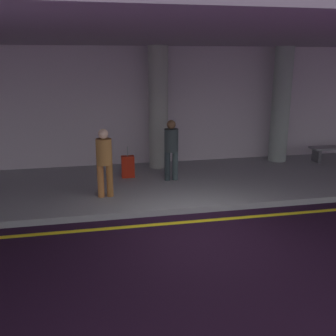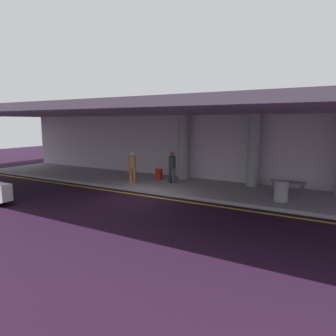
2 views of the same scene
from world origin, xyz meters
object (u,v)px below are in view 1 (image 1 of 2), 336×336
support_column_far_left (158,108)px  suitcase_upright_primary (128,167)px  support_column_left_mid (281,105)px  bench_metal (334,150)px  traveler_with_luggage (104,158)px  person_waiting_for_ride (171,146)px

support_column_far_left → suitcase_upright_primary: 2.08m
support_column_left_mid → bench_metal: 2.37m
support_column_left_mid → traveler_with_luggage: size_ratio=2.17×
traveler_with_luggage → bench_metal: size_ratio=1.05×
traveler_with_luggage → suitcase_upright_primary: size_ratio=1.87×
support_column_left_mid → person_waiting_for_ride: 4.27m
support_column_left_mid → suitcase_upright_primary: support_column_left_mid is taller
person_waiting_for_ride → bench_metal: size_ratio=1.05×
traveler_with_luggage → bench_metal: (7.58, 2.04, -0.61)m
support_column_far_left → bench_metal: bearing=-4.3°
support_column_far_left → support_column_left_mid: size_ratio=1.00×
traveler_with_luggage → bench_metal: bearing=-137.2°
support_column_far_left → suitcase_upright_primary: support_column_far_left is taller
person_waiting_for_ride → bench_metal: 5.84m
bench_metal → support_column_far_left: bearing=175.7°
traveler_with_luggage → suitcase_upright_primary: 1.81m
bench_metal → person_waiting_for_ride: bearing=-169.9°
suitcase_upright_primary → bench_metal: (6.87, 0.51, 0.04)m
support_column_far_left → traveler_with_luggage: size_ratio=2.17×
bench_metal → suitcase_upright_primary: bearing=-175.7°
suitcase_upright_primary → bench_metal: suitcase_upright_primary is taller
person_waiting_for_ride → suitcase_upright_primary: 1.42m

